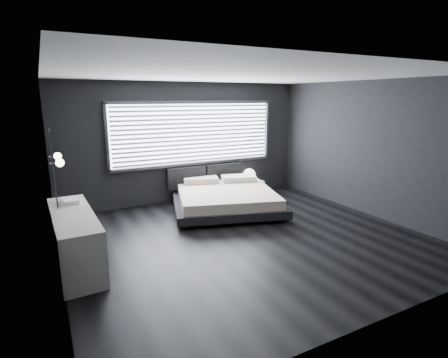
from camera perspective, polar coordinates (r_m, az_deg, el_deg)
room at (r=5.96m, az=3.79°, el=3.03°), size 6.04×6.00×2.80m
window at (r=8.40m, az=-4.66°, el=7.42°), size 4.14×0.09×1.52m
headboard at (r=8.60m, az=-3.05°, el=0.56°), size 1.96×0.16×0.52m
sconce_near at (r=5.13m, az=-25.25°, el=2.42°), size 0.18×0.11×0.11m
sconce_far at (r=5.72m, az=-25.55°, el=3.38°), size 0.18×0.11×0.11m
wall_art_upper at (r=4.50m, az=-26.35°, el=4.20°), size 0.01×0.48×0.48m
wall_art_lower at (r=4.82m, az=-25.88°, el=-0.93°), size 0.01×0.48×0.48m
bed at (r=7.77m, az=0.28°, el=-3.06°), size 2.81×2.74×0.59m
nightstand at (r=9.14m, az=4.33°, el=-1.30°), size 0.64×0.56×0.34m
orb_lamp at (r=9.03m, az=4.14°, el=0.68°), size 0.32×0.32×0.32m
dresser at (r=5.71m, az=-23.14°, el=-8.93°), size 0.63×2.02×0.80m
book_stack at (r=6.09m, az=-23.88°, el=-3.31°), size 0.27×0.36×0.07m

